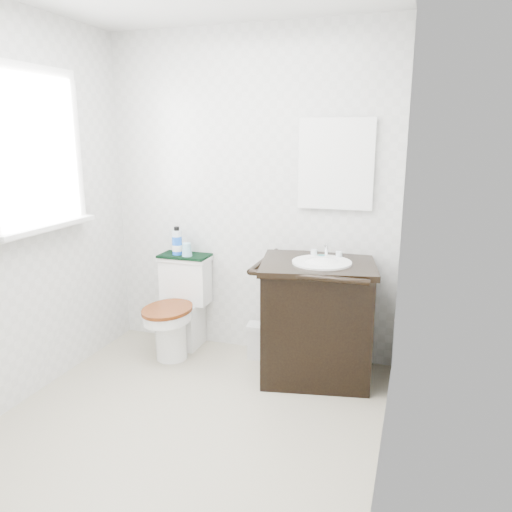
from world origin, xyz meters
The scene contains 13 objects.
floor centered at (0.00, 0.00, 0.00)m, with size 2.40×2.40×0.00m, color #AAA189.
wall_back centered at (0.00, 1.20, 1.20)m, with size 2.40×2.40×0.00m, color silver.
wall_left centered at (-1.10, 0.00, 1.20)m, with size 2.40×2.40×0.00m, color silver.
wall_right centered at (1.10, 0.00, 1.20)m, with size 2.40×2.40×0.00m, color silver.
window centered at (-1.07, 0.25, 1.55)m, with size 0.02×0.70×0.90m, color white.
mirror centered at (0.64, 1.18, 1.45)m, with size 0.50×0.02×0.60m, color silver.
toilet centered at (-0.49, 0.97, 0.32)m, with size 0.39×0.61×0.73m.
vanity centered at (0.59, 0.90, 0.43)m, with size 0.86×0.77×0.92m.
trash_bin centered at (0.14, 1.04, 0.14)m, with size 0.20×0.17×0.27m.
towel centered at (-0.49, 1.09, 0.74)m, with size 0.38×0.22×0.02m, color black.
mouthwash_bottle centered at (-0.54, 1.07, 0.84)m, with size 0.08×0.08×0.22m.
cup centered at (-0.45, 1.05, 0.79)m, with size 0.08×0.08×0.10m, color #7EB7CF.
soap_bar centered at (0.59, 1.04, 0.83)m, with size 0.07×0.05×0.02m, color #187373.
Camera 1 is at (1.21, -2.29, 1.65)m, focal length 35.00 mm.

